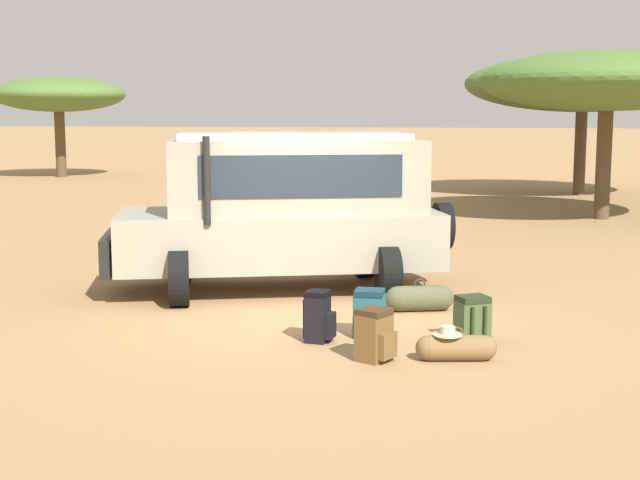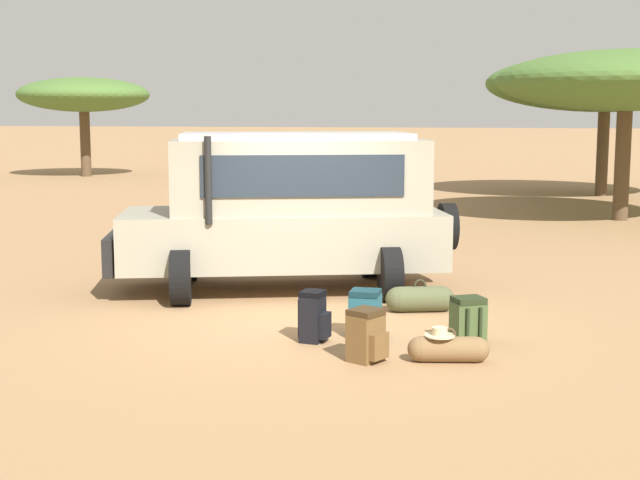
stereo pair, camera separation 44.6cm
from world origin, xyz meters
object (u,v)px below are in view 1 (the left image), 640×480
at_px(backpack_cluster_center, 369,314).
at_px(backpack_near_rear_wheel, 472,319).
at_px(backpack_outermost, 319,317).
at_px(backpack_beside_front_wheel, 375,335).
at_px(acacia_tree_far_left, 58,95).
at_px(duffel_bag_low_black_case, 456,347).
at_px(duffel_bag_soft_canvas, 420,298).
at_px(safari_vehicle, 286,208).
at_px(acacia_tree_centre_back, 607,81).
at_px(acacia_tree_left_mid, 583,84).

xyz_separation_m(backpack_cluster_center, backpack_near_rear_wheel, (1.25, 0.04, -0.02)).
relative_size(backpack_cluster_center, backpack_outermost, 0.94).
bearing_deg(backpack_beside_front_wheel, acacia_tree_far_left, 123.96).
relative_size(backpack_beside_front_wheel, acacia_tree_far_left, 0.10).
height_order(backpack_beside_front_wheel, duffel_bag_low_black_case, backpack_beside_front_wheel).
bearing_deg(backpack_cluster_center, duffel_bag_soft_canvas, 73.22).
height_order(safari_vehicle, backpack_outermost, safari_vehicle).
distance_m(backpack_cluster_center, acacia_tree_centre_back, 14.45).
bearing_deg(backpack_cluster_center, backpack_outermost, -146.55).
xyz_separation_m(backpack_near_rear_wheel, backpack_outermost, (-1.81, -0.41, 0.03)).
bearing_deg(backpack_outermost, backpack_beside_front_wheel, -41.38).
xyz_separation_m(backpack_beside_front_wheel, acacia_tree_left_mid, (3.83, 21.59, 3.42)).
distance_m(duffel_bag_low_black_case, duffel_bag_soft_canvas, 2.52).
bearing_deg(duffel_bag_low_black_case, backpack_cluster_center, 141.67).
distance_m(backpack_outermost, duffel_bag_soft_canvas, 2.20).
distance_m(acacia_tree_left_mid, acacia_tree_centre_back, 7.06).
relative_size(backpack_near_rear_wheel, duffel_bag_soft_canvas, 0.59).
bearing_deg(acacia_tree_centre_back, safari_vehicle, -118.04).
bearing_deg(backpack_beside_front_wheel, duffel_bag_soft_canvas, 84.54).
distance_m(backpack_outermost, acacia_tree_far_left, 30.35).
bearing_deg(acacia_tree_centre_back, duffel_bag_low_black_case, -101.73).
height_order(safari_vehicle, backpack_beside_front_wheel, safari_vehicle).
distance_m(backpack_cluster_center, duffel_bag_low_black_case, 1.42).
bearing_deg(duffel_bag_low_black_case, acacia_tree_centre_back, 78.27).
height_order(backpack_cluster_center, backpack_outermost, backpack_outermost).
height_order(backpack_cluster_center, backpack_near_rear_wheel, backpack_cluster_center).
distance_m(safari_vehicle, acacia_tree_far_left, 27.16).
distance_m(backpack_beside_front_wheel, duffel_bag_low_black_case, 0.91).
bearing_deg(backpack_outermost, duffel_bag_low_black_case, -16.84).
height_order(duffel_bag_low_black_case, duffel_bag_soft_canvas, duffel_bag_soft_canvas).
relative_size(safari_vehicle, acacia_tree_centre_back, 0.81).
bearing_deg(duffel_bag_low_black_case, backpack_beside_front_wheel, -168.24).
relative_size(backpack_near_rear_wheel, acacia_tree_far_left, 0.10).
xyz_separation_m(acacia_tree_left_mid, acacia_tree_centre_back, (0.04, -7.05, -0.17)).
relative_size(backpack_outermost, duffel_bag_low_black_case, 0.70).
xyz_separation_m(safari_vehicle, acacia_tree_centre_back, (5.78, 10.85, 2.24)).
bearing_deg(acacia_tree_left_mid, backpack_near_rear_wheel, -97.78).
height_order(acacia_tree_far_left, acacia_tree_centre_back, acacia_tree_centre_back).
relative_size(safari_vehicle, duffel_bag_low_black_case, 6.07).
relative_size(safari_vehicle, backpack_cluster_center, 9.28).
xyz_separation_m(acacia_tree_far_left, acacia_tree_centre_back, (21.29, -11.34, 0.04)).
xyz_separation_m(backpack_beside_front_wheel, acacia_tree_centre_back, (3.86, 14.53, 3.25)).
bearing_deg(safari_vehicle, acacia_tree_centre_back, 61.96).
distance_m(backpack_outermost, acacia_tree_left_mid, 21.67).
height_order(acacia_tree_left_mid, acacia_tree_centre_back, acacia_tree_left_mid).
distance_m(duffel_bag_soft_canvas, acacia_tree_left_mid, 19.61).
bearing_deg(backpack_beside_front_wheel, backpack_cluster_center, 101.79).
relative_size(backpack_cluster_center, duffel_bag_low_black_case, 0.65).
xyz_separation_m(duffel_bag_soft_canvas, acacia_tree_left_mid, (3.57, 18.96, 3.53)).
bearing_deg(duffel_bag_soft_canvas, safari_vehicle, 154.12).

